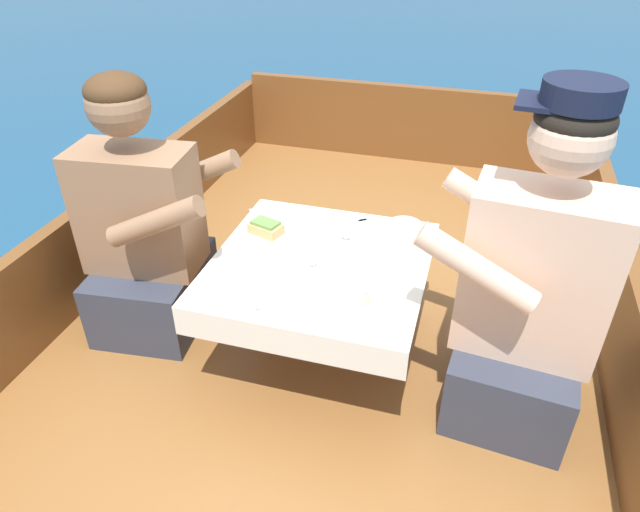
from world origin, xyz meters
name	(u,v)px	position (x,y,z in m)	size (l,w,h in m)	color
ground_plane	(328,382)	(0.00, 0.00, 0.00)	(60.00, 60.00, 0.00)	navy
boat_deck	(329,355)	(0.00, 0.00, 0.15)	(2.06, 3.47, 0.29)	brown
gunwale_port	(94,246)	(-1.00, 0.00, 0.49)	(0.06, 3.47, 0.39)	brown
gunwale_starboard	(625,338)	(1.00, 0.00, 0.49)	(0.06, 3.47, 0.39)	brown
bow_coaming	(405,123)	(0.00, 1.70, 0.52)	(1.94, 0.06, 0.45)	brown
cockpit_table	(320,271)	(0.00, -0.12, 0.64)	(0.71, 0.72, 0.39)	#B2B2B7
person_port	(145,234)	(-0.65, -0.13, 0.68)	(0.55, 0.49, 0.96)	#333847
person_starboard	(528,298)	(0.65, -0.20, 0.72)	(0.55, 0.48, 1.06)	#333847
plate_sandwich	(266,234)	(-0.23, -0.02, 0.69)	(0.20, 0.20, 0.01)	white
plate_bread	(375,272)	(0.19, -0.14, 0.69)	(0.22, 0.22, 0.01)	white
sandwich	(266,228)	(-0.23, -0.02, 0.71)	(0.13, 0.10, 0.05)	tan
bowl_port_near	(405,228)	(0.24, 0.13, 0.70)	(0.12, 0.12, 0.04)	white
bowl_starboard_near	(248,281)	(-0.17, -0.33, 0.70)	(0.13, 0.13, 0.04)	white
coffee_cup_port	(333,232)	(0.00, 0.03, 0.71)	(0.10, 0.07, 0.06)	white
coffee_cup_starboard	(300,258)	(-0.05, -0.17, 0.71)	(0.09, 0.06, 0.06)	white
tin_can	(358,295)	(0.17, -0.31, 0.71)	(0.07, 0.07, 0.05)	silver
utensil_spoon_starboard	(309,292)	(0.02, -0.30, 0.68)	(0.08, 0.16, 0.01)	silver
utensil_fork_port	(350,223)	(0.04, 0.15, 0.68)	(0.15, 0.11, 0.00)	silver
utensil_knife_starboard	(366,316)	(0.21, -0.36, 0.68)	(0.11, 0.15, 0.00)	silver
utensil_spoon_port	(243,307)	(-0.15, -0.43, 0.68)	(0.17, 0.06, 0.01)	silver
utensil_knife_port	(270,213)	(-0.27, 0.13, 0.68)	(0.17, 0.02, 0.00)	silver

